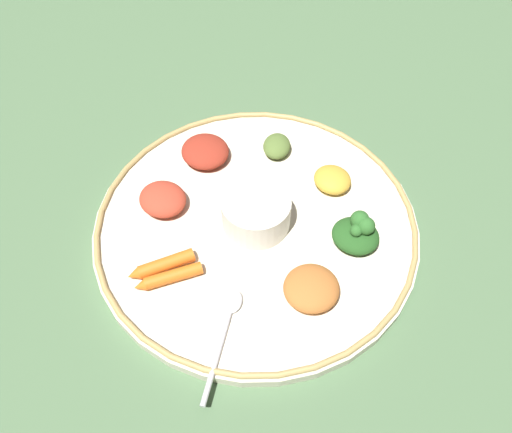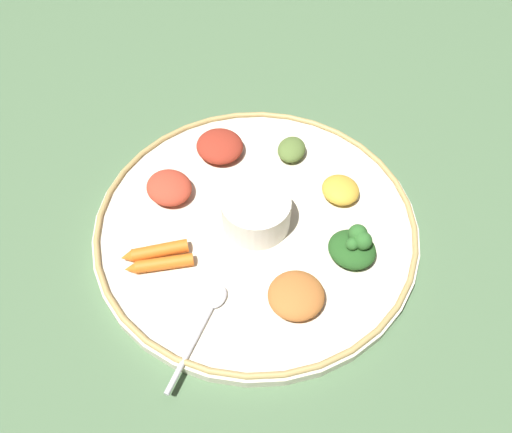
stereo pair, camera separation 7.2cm
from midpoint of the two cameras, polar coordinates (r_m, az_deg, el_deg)
name	(u,v)px [view 1 (the left image)]	position (r m, az deg, el deg)	size (l,w,h in m)	color
ground_plane	(256,230)	(0.75, -2.76, -1.62)	(2.40, 2.40, 0.00)	#4C6B47
platter	(256,226)	(0.74, -2.78, -1.26)	(0.46, 0.46, 0.02)	beige
platter_rim	(256,222)	(0.73, -2.82, -0.75)	(0.45, 0.45, 0.01)	tan
center_bowl	(256,212)	(0.71, -2.89, 0.35)	(0.10, 0.10, 0.05)	silver
spoon	(226,325)	(0.65, -6.53, -11.94)	(0.10, 0.13, 0.01)	silver
greens_pile	(357,232)	(0.71, 8.15, -1.94)	(0.08, 0.08, 0.05)	#23511E
carrot_near_spoon	(162,265)	(0.70, -13.17, -5.42)	(0.04, 0.09, 0.02)	orange
carrot_outer	(169,278)	(0.69, -12.43, -6.76)	(0.05, 0.09, 0.02)	orange
mound_beet	(205,151)	(0.81, -8.14, 6.91)	(0.07, 0.07, 0.03)	maroon
mound_chickpea	(311,288)	(0.66, 2.96, -8.06)	(0.07, 0.07, 0.03)	#B2662D
mound_berbere_red	(163,199)	(0.76, -12.85, 1.68)	(0.07, 0.06, 0.03)	#B73D28
mound_collards	(277,146)	(0.81, -0.26, 7.55)	(0.05, 0.04, 0.02)	#567033
mound_lentil_yellow	(332,180)	(0.77, 5.71, 3.87)	(0.06, 0.05, 0.02)	gold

